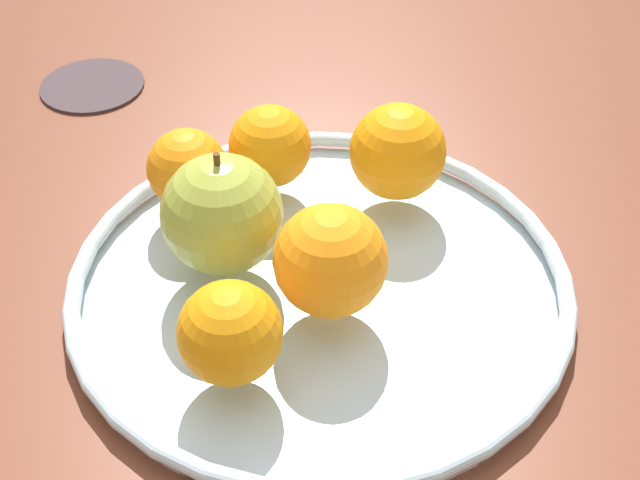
# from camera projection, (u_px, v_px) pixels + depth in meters

# --- Properties ---
(ground_plane) EXTENTS (1.49, 1.49, 0.04)m
(ground_plane) POSITION_uv_depth(u_px,v_px,m) (320.00, 311.00, 0.64)
(ground_plane) COLOR brown
(fruit_bowl) EXTENTS (0.35, 0.35, 0.02)m
(fruit_bowl) POSITION_uv_depth(u_px,v_px,m) (320.00, 282.00, 0.62)
(fruit_bowl) COLOR silver
(fruit_bowl) RESTS_ON ground_plane
(apple) EXTENTS (0.08, 0.08, 0.09)m
(apple) POSITION_uv_depth(u_px,v_px,m) (221.00, 216.00, 0.59)
(apple) COLOR #98A739
(apple) RESTS_ON fruit_bowl
(orange_front_right) EXTENTS (0.08, 0.08, 0.08)m
(orange_front_right) POSITION_uv_depth(u_px,v_px,m) (330.00, 261.00, 0.56)
(orange_front_right) COLOR orange
(orange_front_right) RESTS_ON fruit_bowl
(orange_front_left) EXTENTS (0.06, 0.06, 0.06)m
(orange_front_left) POSITION_uv_depth(u_px,v_px,m) (230.00, 333.00, 0.52)
(orange_front_left) COLOR orange
(orange_front_left) RESTS_ON fruit_bowl
(orange_back_left) EXTENTS (0.07, 0.07, 0.07)m
(orange_back_left) POSITION_uv_depth(u_px,v_px,m) (398.00, 152.00, 0.66)
(orange_back_left) COLOR orange
(orange_back_left) RESTS_ON fruit_bowl
(orange_back_right) EXTENTS (0.06, 0.06, 0.06)m
(orange_back_right) POSITION_uv_depth(u_px,v_px,m) (187.00, 169.00, 0.65)
(orange_back_right) COLOR orange
(orange_back_right) RESTS_ON fruit_bowl
(orange_center) EXTENTS (0.06, 0.06, 0.06)m
(orange_center) POSITION_uv_depth(u_px,v_px,m) (270.00, 146.00, 0.67)
(orange_center) COLOR orange
(orange_center) RESTS_ON fruit_bowl
(ambient_coaster) EXTENTS (0.10, 0.10, 0.01)m
(ambient_coaster) POSITION_uv_depth(u_px,v_px,m) (92.00, 84.00, 0.82)
(ambient_coaster) COLOR #382B2F
(ambient_coaster) RESTS_ON ground_plane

